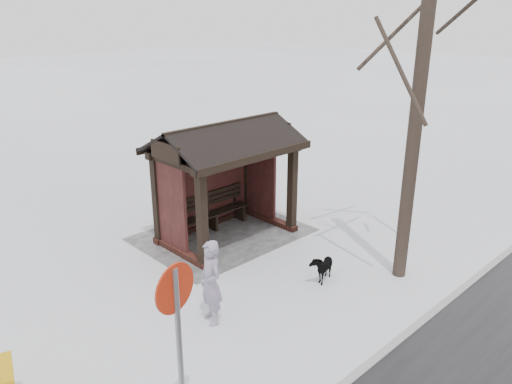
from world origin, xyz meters
TOP-DOWN VIEW (x-y plane):
  - ground at (0.00, 0.00)m, footprint 120.00×120.00m
  - kerb at (0.00, 5.50)m, footprint 120.00×0.15m
  - trampled_patch at (0.00, -0.20)m, footprint 4.20×3.20m
  - bus_shelter at (0.00, -0.16)m, footprint 3.60×2.40m
  - pedestrian at (2.70, 2.67)m, footprint 0.53×0.69m
  - dog at (-0.07, 3.12)m, footprint 0.84×0.58m
  - road_sign at (4.70, 4.51)m, footprint 0.68×0.18m

SIDE VIEW (x-z plane):
  - ground at x=0.00m, z-range 0.00..0.00m
  - trampled_patch at x=0.00m, z-range 0.00..0.02m
  - kerb at x=0.00m, z-range -0.02..0.04m
  - dog at x=-0.07m, z-range 0.00..0.65m
  - pedestrian at x=2.70m, z-range 0.00..1.68m
  - road_sign at x=4.70m, z-range 0.56..3.25m
  - bus_shelter at x=0.00m, z-range 0.62..3.71m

